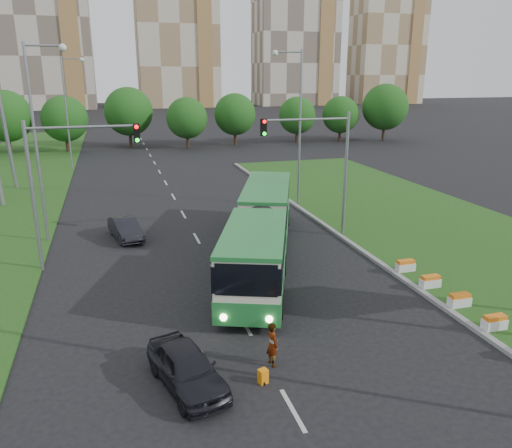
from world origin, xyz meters
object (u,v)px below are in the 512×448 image
object	(u,v)px
traffic_mast_median	(323,156)
car_left_near	(187,368)
articulated_bus	(257,229)
car_left_far	(125,229)
pedestrian	(273,344)
shopping_trolley	(263,376)
traffic_mast_left	(63,171)

from	to	relation	value
traffic_mast_median	car_left_near	size ratio (longest dim) A/B	1.91
traffic_mast_median	articulated_bus	distance (m)	6.73
car_left_near	car_left_far	bearing A→B (deg)	79.73
articulated_bus	pedestrian	world-z (taller)	articulated_bus
traffic_mast_median	car_left_far	world-z (taller)	traffic_mast_median
car_left_near	traffic_mast_median	bearing A→B (deg)	37.03
traffic_mast_median	shopping_trolley	size ratio (longest dim) A/B	15.20
traffic_mast_left	car_left_far	distance (m)	6.98
car_left_far	pedestrian	size ratio (longest dim) A/B	2.43
car_left_far	pedestrian	xyz separation A→B (m)	(4.58, -16.59, 0.17)
traffic_mast_median	car_left_near	distance (m)	18.12
car_left_far	pedestrian	distance (m)	17.21
traffic_mast_median	articulated_bus	bearing A→B (deg)	-152.46
car_left_near	car_left_far	world-z (taller)	car_left_near
traffic_mast_left	shopping_trolley	size ratio (longest dim) A/B	15.20
car_left_near	pedestrian	size ratio (longest dim) A/B	2.48
car_left_far	pedestrian	bearing A→B (deg)	-87.16
articulated_bus	car_left_near	bearing A→B (deg)	-96.29
articulated_bus	pedestrian	size ratio (longest dim) A/B	10.68
articulated_bus	shopping_trolley	distance (m)	12.22
pedestrian	traffic_mast_median	bearing A→B (deg)	-37.26
car_left_far	shopping_trolley	size ratio (longest dim) A/B	7.75
traffic_mast_left	shopping_trolley	xyz separation A→B (m)	(6.89, -13.34, -5.09)
pedestrian	shopping_trolley	bearing A→B (deg)	138.86
car_left_far	shopping_trolley	xyz separation A→B (m)	(3.92, -17.59, -0.41)
traffic_mast_median	car_left_near	world-z (taller)	traffic_mast_median
traffic_mast_median	pedestrian	distance (m)	16.01
traffic_mast_left	articulated_bus	distance (m)	10.81
car_left_far	traffic_mast_left	bearing A→B (deg)	-137.63
pedestrian	car_left_far	bearing A→B (deg)	7.82
articulated_bus	car_left_far	xyz separation A→B (m)	(-7.10, 5.89, -1.14)
car_left_near	pedestrian	xyz separation A→B (m)	(3.19, 0.44, 0.13)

